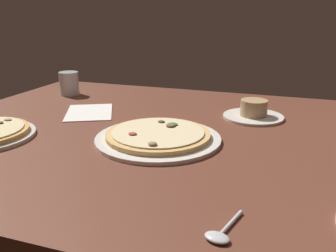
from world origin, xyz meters
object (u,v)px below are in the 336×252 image
(pizza_main, at_px, (158,136))
(paper_menu, at_px, (89,112))
(spoon, at_px, (221,234))
(ramekin_on_saucer, at_px, (254,112))
(water_glass, at_px, (69,85))

(pizza_main, relative_size, paper_menu, 1.65)
(spoon, bearing_deg, ramekin_on_saucer, 92.37)
(pizza_main, relative_size, spoon, 3.09)
(pizza_main, height_order, paper_menu, pizza_main)
(water_glass, bearing_deg, pizza_main, -36.24)
(ramekin_on_saucer, bearing_deg, spoon, -87.63)
(spoon, bearing_deg, paper_menu, 135.52)
(water_glass, distance_m, paper_menu, 0.30)
(paper_menu, xyz_separation_m, spoon, (0.55, -0.54, 0.00))
(water_glass, xyz_separation_m, paper_menu, (0.21, -0.21, -0.04))
(water_glass, bearing_deg, paper_menu, -44.42)
(pizza_main, xyz_separation_m, paper_menu, (-0.31, 0.17, -0.01))
(water_glass, xyz_separation_m, spoon, (0.76, -0.74, -0.03))
(pizza_main, height_order, ramekin_on_saucer, ramekin_on_saucer)
(ramekin_on_saucer, xyz_separation_m, paper_menu, (-0.52, -0.12, -0.02))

